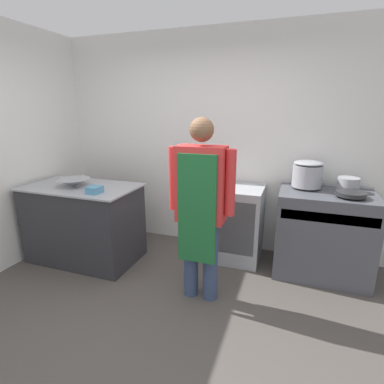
{
  "coord_description": "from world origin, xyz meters",
  "views": [
    {
      "loc": [
        1.07,
        -1.78,
        1.77
      ],
      "look_at": [
        0.09,
        1.04,
        0.94
      ],
      "focal_mm": 28.0,
      "sensor_mm": 36.0,
      "label": 1
    }
  ],
  "objects_px": {
    "stock_pot": "(307,174)",
    "fridge_unit": "(237,223)",
    "mixing_bowl": "(74,183)",
    "plastic_tub": "(94,190)",
    "sauce_pot": "(348,184)",
    "saute_pan": "(351,194)",
    "person_cook": "(201,202)",
    "stove": "(323,234)"
  },
  "relations": [
    {
      "from": "stock_pot",
      "to": "fridge_unit",
      "type": "bearing_deg",
      "value": -175.89
    },
    {
      "from": "mixing_bowl",
      "to": "stock_pot",
      "type": "height_order",
      "value": "stock_pot"
    },
    {
      "from": "plastic_tub",
      "to": "fridge_unit",
      "type": "bearing_deg",
      "value": 30.75
    },
    {
      "from": "plastic_tub",
      "to": "sauce_pot",
      "type": "height_order",
      "value": "sauce_pot"
    },
    {
      "from": "mixing_bowl",
      "to": "plastic_tub",
      "type": "bearing_deg",
      "value": -22.59
    },
    {
      "from": "saute_pan",
      "to": "sauce_pot",
      "type": "relative_size",
      "value": 1.32
    },
    {
      "from": "person_cook",
      "to": "stock_pot",
      "type": "bearing_deg",
      "value": 46.86
    },
    {
      "from": "person_cook",
      "to": "mixing_bowl",
      "type": "distance_m",
      "value": 1.63
    },
    {
      "from": "mixing_bowl",
      "to": "saute_pan",
      "type": "xyz_separation_m",
      "value": [
        2.92,
        0.47,
        0.02
      ]
    },
    {
      "from": "fridge_unit",
      "to": "mixing_bowl",
      "type": "xyz_separation_m",
      "value": [
        -1.78,
        -0.65,
        0.51
      ]
    },
    {
      "from": "stove",
      "to": "mixing_bowl",
      "type": "bearing_deg",
      "value": -167.85
    },
    {
      "from": "fridge_unit",
      "to": "saute_pan",
      "type": "distance_m",
      "value": 1.27
    },
    {
      "from": "mixing_bowl",
      "to": "plastic_tub",
      "type": "height_order",
      "value": "mixing_bowl"
    },
    {
      "from": "stove",
      "to": "mixing_bowl",
      "type": "xyz_separation_m",
      "value": [
        -2.73,
        -0.59,
        0.49
      ]
    },
    {
      "from": "stock_pot",
      "to": "sauce_pot",
      "type": "height_order",
      "value": "stock_pot"
    },
    {
      "from": "person_cook",
      "to": "saute_pan",
      "type": "xyz_separation_m",
      "value": [
        1.31,
        0.73,
        0.0
      ]
    },
    {
      "from": "plastic_tub",
      "to": "saute_pan",
      "type": "xyz_separation_m",
      "value": [
        2.52,
        0.64,
        0.02
      ]
    },
    {
      "from": "mixing_bowl",
      "to": "sauce_pot",
      "type": "xyz_separation_m",
      "value": [
        2.92,
        0.7,
        0.06
      ]
    },
    {
      "from": "mixing_bowl",
      "to": "plastic_tub",
      "type": "xyz_separation_m",
      "value": [
        0.4,
        -0.17,
        -0.01
      ]
    },
    {
      "from": "stove",
      "to": "saute_pan",
      "type": "xyz_separation_m",
      "value": [
        0.19,
        -0.11,
        0.5
      ]
    },
    {
      "from": "person_cook",
      "to": "fridge_unit",
      "type": "bearing_deg",
      "value": 79.53
    },
    {
      "from": "stove",
      "to": "fridge_unit",
      "type": "height_order",
      "value": "stove"
    },
    {
      "from": "fridge_unit",
      "to": "plastic_tub",
      "type": "height_order",
      "value": "plastic_tub"
    },
    {
      "from": "stove",
      "to": "mixing_bowl",
      "type": "relative_size",
      "value": 2.59
    },
    {
      "from": "person_cook",
      "to": "stock_pot",
      "type": "relative_size",
      "value": 5.51
    },
    {
      "from": "mixing_bowl",
      "to": "saute_pan",
      "type": "distance_m",
      "value": 2.96
    },
    {
      "from": "plastic_tub",
      "to": "stock_pot",
      "type": "distance_m",
      "value": 2.29
    },
    {
      "from": "stove",
      "to": "sauce_pot",
      "type": "bearing_deg",
      "value": 31.03
    },
    {
      "from": "fridge_unit",
      "to": "plastic_tub",
      "type": "relative_size",
      "value": 6.33
    },
    {
      "from": "stove",
      "to": "fridge_unit",
      "type": "distance_m",
      "value": 0.95
    },
    {
      "from": "stove",
      "to": "sauce_pot",
      "type": "height_order",
      "value": "sauce_pot"
    },
    {
      "from": "fridge_unit",
      "to": "person_cook",
      "type": "xyz_separation_m",
      "value": [
        -0.17,
        -0.91,
        0.52
      ]
    },
    {
      "from": "stove",
      "to": "plastic_tub",
      "type": "bearing_deg",
      "value": -162.0
    },
    {
      "from": "sauce_pot",
      "to": "stock_pot",
      "type": "bearing_deg",
      "value": -180.0
    },
    {
      "from": "fridge_unit",
      "to": "person_cook",
      "type": "height_order",
      "value": "person_cook"
    },
    {
      "from": "stove",
      "to": "saute_pan",
      "type": "relative_size",
      "value": 3.37
    },
    {
      "from": "mixing_bowl",
      "to": "sauce_pot",
      "type": "distance_m",
      "value": 3.01
    },
    {
      "from": "mixing_bowl",
      "to": "sauce_pot",
      "type": "bearing_deg",
      "value": 13.53
    },
    {
      "from": "fridge_unit",
      "to": "saute_pan",
      "type": "xyz_separation_m",
      "value": [
        1.14,
        -0.18,
        0.52
      ]
    },
    {
      "from": "fridge_unit",
      "to": "plastic_tub",
      "type": "xyz_separation_m",
      "value": [
        -1.38,
        -0.82,
        0.5
      ]
    },
    {
      "from": "mixing_bowl",
      "to": "stock_pot",
      "type": "distance_m",
      "value": 2.61
    },
    {
      "from": "stove",
      "to": "mixing_bowl",
      "type": "height_order",
      "value": "mixing_bowl"
    }
  ]
}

